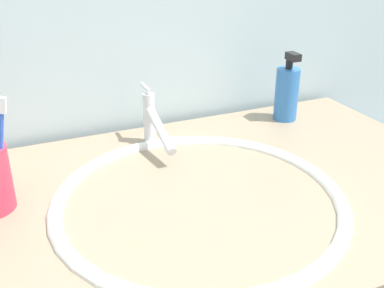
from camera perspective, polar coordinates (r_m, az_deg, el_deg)
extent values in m
cube|color=gray|center=(0.80, -1.09, -7.48)|extent=(1.07, 0.60, 0.04)
ellipsoid|color=white|center=(0.80, 0.87, -9.47)|extent=(0.42, 0.42, 0.08)
torus|color=white|center=(0.77, 0.89, -6.93)|extent=(0.49, 0.49, 0.02)
cylinder|color=#595B60|center=(0.82, 0.85, -11.65)|extent=(0.03, 0.03, 0.01)
cylinder|color=silver|center=(0.96, -5.24, 3.14)|extent=(0.02, 0.02, 0.11)
cylinder|color=silver|center=(0.90, -3.95, 1.87)|extent=(0.02, 0.13, 0.06)
cylinder|color=silver|center=(0.95, -5.67, 6.86)|extent=(0.01, 0.05, 0.01)
cylinder|color=yellow|center=(0.77, -22.42, -0.17)|extent=(0.02, 0.01, 0.20)
cylinder|color=blue|center=(0.77, -22.31, -1.55)|extent=(0.04, 0.02, 0.17)
cube|color=white|center=(0.73, -22.21, 4.40)|extent=(0.02, 0.01, 0.03)
cylinder|color=#3372BF|center=(1.09, 11.46, 5.98)|extent=(0.05, 0.05, 0.12)
cylinder|color=black|center=(1.07, 11.78, 9.51)|extent=(0.02, 0.02, 0.02)
cube|color=black|center=(1.06, 12.25, 10.38)|extent=(0.02, 0.04, 0.02)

